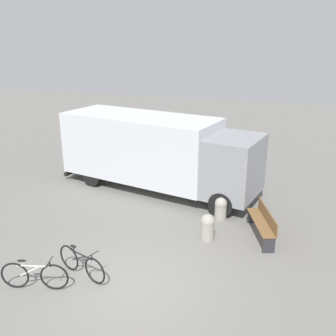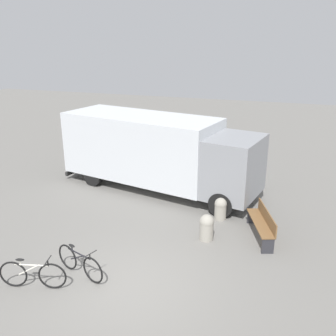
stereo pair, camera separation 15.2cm
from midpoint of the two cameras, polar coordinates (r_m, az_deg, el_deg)
ground_plane at (r=9.57m, az=-5.52°, el=-17.49°), size 60.00×60.00×0.00m
delivery_truck at (r=14.56m, az=-1.49°, el=2.78°), size 8.23×3.84×2.89m
park_bench at (r=11.66m, az=14.60°, el=-8.00°), size 1.04×1.95×0.88m
bicycle_near at (r=9.80m, az=-19.51°, el=-15.02°), size 1.62×0.55×0.78m
bicycle_middle at (r=9.92m, az=-12.87°, el=-13.87°), size 1.59×0.62×0.78m
bollard_near_bench at (r=11.28m, az=6.30°, el=-8.85°), size 0.43×0.43×0.80m
bollard_far_bench at (r=12.54m, az=8.36°, el=-6.07°), size 0.41×0.41×0.76m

